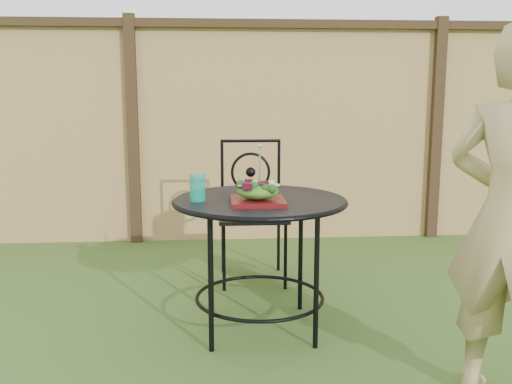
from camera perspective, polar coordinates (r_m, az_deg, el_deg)
ground at (r=3.04m, az=8.33°, el=-14.97°), size 60.00×60.00×0.00m
fence at (r=4.93m, az=3.09°, el=6.16°), size 8.00×0.12×1.90m
patio_table at (r=3.03m, az=0.37°, el=-3.23°), size 0.92×0.92×0.72m
patio_chair at (r=3.90m, az=-0.39°, el=-1.47°), size 0.46×0.46×0.95m
salad_plate at (r=2.86m, az=0.18°, el=-0.93°), size 0.27×0.27×0.02m
salad at (r=2.85m, az=0.18°, el=0.09°), size 0.21×0.21×0.08m
fork at (r=2.83m, az=0.38°, el=2.69°), size 0.01×0.01×0.18m
drinking_glass at (r=2.94m, az=-5.87°, el=0.45°), size 0.08×0.08×0.14m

